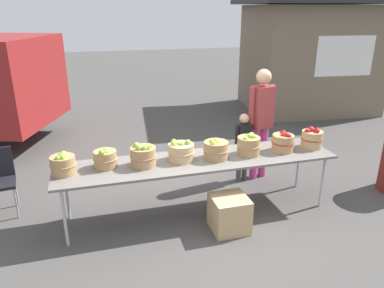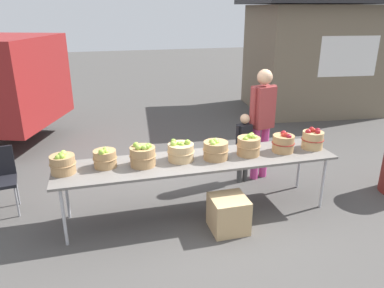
# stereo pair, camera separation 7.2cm
# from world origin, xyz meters

# --- Properties ---
(ground_plane) EXTENTS (40.00, 40.00, 0.00)m
(ground_plane) POSITION_xyz_m (0.00, 0.00, 0.00)
(ground_plane) COLOR #474442
(market_table) EXTENTS (3.50, 0.76, 0.75)m
(market_table) POSITION_xyz_m (0.00, 0.00, 0.72)
(market_table) COLOR slate
(market_table) RESTS_ON ground
(apple_basket_green_0) EXTENTS (0.30, 0.30, 0.26)m
(apple_basket_green_0) POSITION_xyz_m (-1.60, 0.02, 0.87)
(apple_basket_green_0) COLOR #A87F51
(apple_basket_green_0) RESTS_ON market_table
(apple_basket_green_1) EXTENTS (0.29, 0.29, 0.26)m
(apple_basket_green_1) POSITION_xyz_m (-1.13, 0.07, 0.86)
(apple_basket_green_1) COLOR #A87F51
(apple_basket_green_1) RESTS_ON market_table
(apple_basket_green_2) EXTENTS (0.32, 0.32, 0.29)m
(apple_basket_green_2) POSITION_xyz_m (-0.69, -0.00, 0.88)
(apple_basket_green_2) COLOR #A87F51
(apple_basket_green_2) RESTS_ON market_table
(apple_basket_green_3) EXTENTS (0.34, 0.34, 0.27)m
(apple_basket_green_3) POSITION_xyz_m (-0.21, 0.04, 0.87)
(apple_basket_green_3) COLOR tan
(apple_basket_green_3) RESTS_ON market_table
(apple_basket_green_4) EXTENTS (0.33, 0.33, 0.27)m
(apple_basket_green_4) POSITION_xyz_m (0.22, -0.02, 0.87)
(apple_basket_green_4) COLOR #A87F51
(apple_basket_green_4) RESTS_ON market_table
(apple_basket_green_5) EXTENTS (0.31, 0.31, 0.29)m
(apple_basket_green_5) POSITION_xyz_m (0.67, -0.01, 0.88)
(apple_basket_green_5) COLOR #A87F51
(apple_basket_green_5) RESTS_ON market_table
(apple_basket_red_0) EXTENTS (0.30, 0.30, 0.27)m
(apple_basket_red_0) POSITION_xyz_m (1.15, -0.02, 0.87)
(apple_basket_red_0) COLOR #A87F51
(apple_basket_red_0) RESTS_ON market_table
(apple_basket_red_1) EXTENTS (0.30, 0.30, 0.29)m
(apple_basket_red_1) POSITION_xyz_m (1.59, -0.01, 0.88)
(apple_basket_red_1) COLOR tan
(apple_basket_red_1) RESTS_ON market_table
(vendor_adult) EXTENTS (0.44, 0.29, 1.71)m
(vendor_adult) POSITION_xyz_m (1.22, 0.79, 1.00)
(vendor_adult) COLOR #CC3F8C
(vendor_adult) RESTS_ON ground
(child_customer) EXTENTS (0.28, 0.19, 1.08)m
(child_customer) POSITION_xyz_m (0.91, 0.71, 0.64)
(child_customer) COLOR #3F3F3F
(child_customer) RESTS_ON ground
(food_kiosk) EXTENTS (3.80, 3.26, 2.74)m
(food_kiosk) POSITION_xyz_m (4.31, 4.40, 1.38)
(food_kiosk) COLOR #726651
(food_kiosk) RESTS_ON ground
(produce_crate) EXTENTS (0.43, 0.43, 0.43)m
(produce_crate) POSITION_xyz_m (0.24, -0.48, 0.21)
(produce_crate) COLOR tan
(produce_crate) RESTS_ON ground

